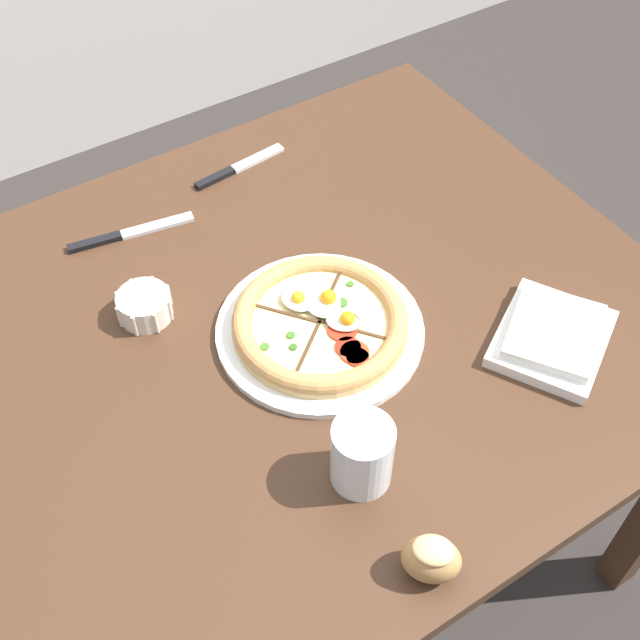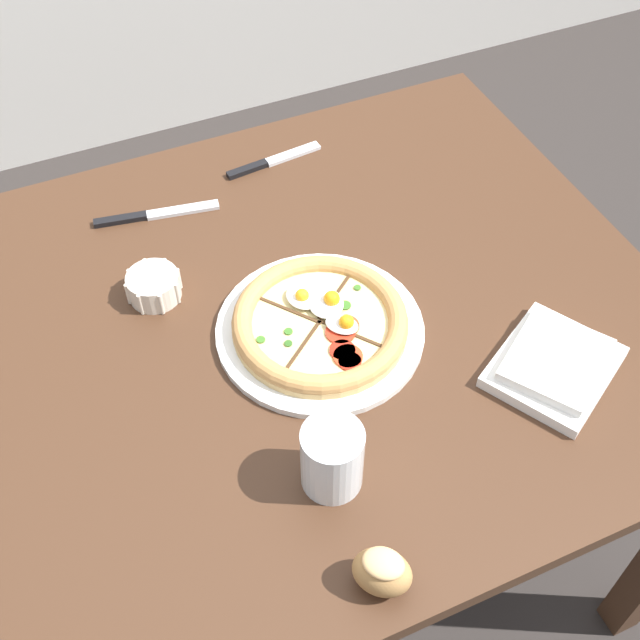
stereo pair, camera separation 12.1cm
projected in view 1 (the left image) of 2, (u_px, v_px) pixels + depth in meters
The scene contains 9 objects.
ground_plane at pixel (308, 533), 1.82m from camera, with size 12.00×12.00×0.00m, color #2D2826.
dining_table at pixel (303, 360), 1.33m from camera, with size 1.14×0.98×0.75m.
pizza at pixel (320, 324), 1.22m from camera, with size 0.32×0.32×0.05m.
ramekin_bowl at pixel (144, 305), 1.24m from camera, with size 0.09×0.09×0.04m.
napkin_folded at pixel (553, 336), 1.21m from camera, with size 0.24×0.23×0.04m.
bread_piece_near at pixel (431, 558), 0.96m from camera, with size 0.09×0.09×0.07m.
knife_main at pixel (239, 167), 1.48m from camera, with size 0.19×0.04×0.01m.
knife_spare at pixel (130, 233), 1.37m from camera, with size 0.22×0.05×0.01m.
water_glass at pixel (362, 457), 1.04m from camera, with size 0.08×0.08×0.11m.
Camera 1 is at (-0.41, -0.70, 1.71)m, focal length 45.00 mm.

